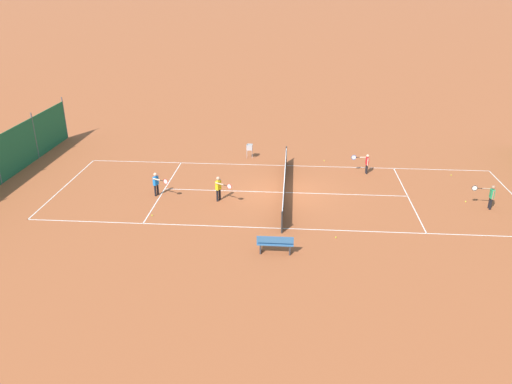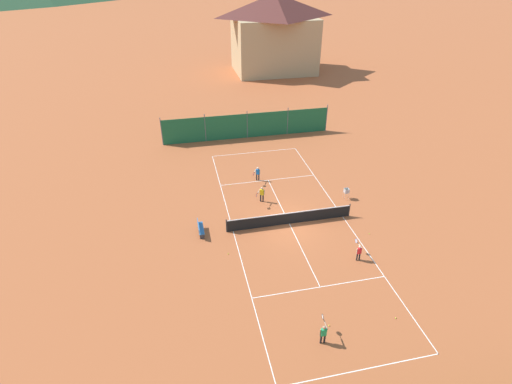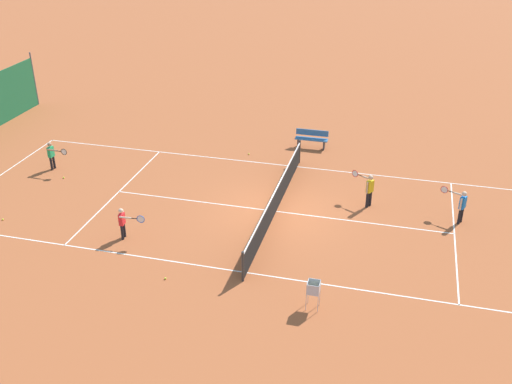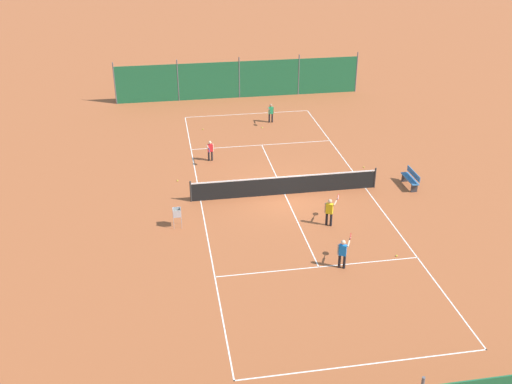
{
  "view_description": "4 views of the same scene",
  "coord_description": "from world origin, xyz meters",
  "px_view_note": "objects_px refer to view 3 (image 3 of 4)",
  "views": [
    {
      "loc": [
        -24.14,
        -0.35,
        10.42
      ],
      "look_at": [
        -1.88,
        1.35,
        0.79
      ],
      "focal_mm": 35.0,
      "sensor_mm": 36.0,
      "label": 1
    },
    {
      "loc": [
        -7.29,
        -22.14,
        17.04
      ],
      "look_at": [
        -1.92,
        2.48,
        1.44
      ],
      "focal_mm": 28.0,
      "sensor_mm": 36.0,
      "label": 2
    },
    {
      "loc": [
        19.08,
        4.2,
        10.87
      ],
      "look_at": [
        0.23,
        -0.71,
        0.83
      ],
      "focal_mm": 42.0,
      "sensor_mm": 36.0,
      "label": 3
    },
    {
      "loc": [
        5.71,
        25.36,
        13.21
      ],
      "look_at": [
        1.56,
        0.83,
        0.66
      ],
      "focal_mm": 42.0,
      "sensor_mm": 36.0,
      "label": 4
    }
  ],
  "objects_px": {
    "tennis_ball_alley_left": "(165,278)",
    "tennis_ball_far_corner": "(3,219)",
    "player_near_service": "(123,221)",
    "ball_hopper": "(313,289)",
    "player_near_baseline": "(52,154)",
    "courtside_bench": "(312,139)",
    "tennis_ball_near_corner": "(64,178)",
    "tennis_ball_alley_right": "(249,154)",
    "tennis_ball_by_net_right": "(446,191)",
    "player_far_baseline": "(461,204)",
    "player_far_service": "(369,188)",
    "tennis_net": "(276,200)"
  },
  "relations": [
    {
      "from": "tennis_ball_alley_right",
      "to": "tennis_ball_by_net_right",
      "type": "bearing_deg",
      "value": 79.92
    },
    {
      "from": "player_far_service",
      "to": "tennis_ball_alley_right",
      "type": "xyz_separation_m",
      "value": [
        -3.52,
        -5.62,
        -0.72
      ]
    },
    {
      "from": "player_near_baseline",
      "to": "tennis_ball_near_corner",
      "type": "distance_m",
      "value": 1.31
    },
    {
      "from": "ball_hopper",
      "to": "courtside_bench",
      "type": "distance_m",
      "value": 11.84
    },
    {
      "from": "tennis_ball_alley_right",
      "to": "player_far_baseline",
      "type": "bearing_deg",
      "value": 66.25
    },
    {
      "from": "tennis_ball_alley_left",
      "to": "tennis_ball_far_corner",
      "type": "distance_m",
      "value": 7.38
    },
    {
      "from": "tennis_ball_alley_left",
      "to": "player_far_baseline",
      "type": "bearing_deg",
      "value": 123.86
    },
    {
      "from": "player_near_service",
      "to": "tennis_ball_by_net_right",
      "type": "xyz_separation_m",
      "value": [
        -6.46,
        10.8,
        -0.64
      ]
    },
    {
      "from": "tennis_net",
      "to": "tennis_ball_by_net_right",
      "type": "height_order",
      "value": "tennis_net"
    },
    {
      "from": "player_far_service",
      "to": "tennis_ball_alley_right",
      "type": "bearing_deg",
      "value": -122.04
    },
    {
      "from": "tennis_ball_far_corner",
      "to": "ball_hopper",
      "type": "bearing_deg",
      "value": 79.62
    },
    {
      "from": "player_near_baseline",
      "to": "player_far_baseline",
      "type": "height_order",
      "value": "player_far_baseline"
    },
    {
      "from": "tennis_ball_alley_right",
      "to": "tennis_ball_far_corner",
      "type": "height_order",
      "value": "same"
    },
    {
      "from": "tennis_net",
      "to": "tennis_ball_alley_left",
      "type": "relative_size",
      "value": 139.09
    },
    {
      "from": "tennis_ball_by_net_right",
      "to": "tennis_ball_near_corner",
      "type": "distance_m",
      "value": 15.6
    },
    {
      "from": "player_far_baseline",
      "to": "tennis_ball_alley_left",
      "type": "bearing_deg",
      "value": -56.14
    },
    {
      "from": "tennis_ball_far_corner",
      "to": "player_near_baseline",
      "type": "bearing_deg",
      "value": -172.71
    },
    {
      "from": "tennis_ball_near_corner",
      "to": "courtside_bench",
      "type": "bearing_deg",
      "value": 121.83
    },
    {
      "from": "player_near_baseline",
      "to": "tennis_ball_alley_left",
      "type": "xyz_separation_m",
      "value": [
        6.3,
        7.68,
        -0.68
      ]
    },
    {
      "from": "tennis_ball_by_net_right",
      "to": "ball_hopper",
      "type": "distance_m",
      "value": 9.46
    },
    {
      "from": "courtside_bench",
      "to": "tennis_net",
      "type": "bearing_deg",
      "value": -2.01
    },
    {
      "from": "player_far_baseline",
      "to": "player_near_service",
      "type": "distance_m",
      "value": 11.88
    },
    {
      "from": "tennis_net",
      "to": "player_far_service",
      "type": "xyz_separation_m",
      "value": [
        -1.3,
        3.26,
        0.26
      ]
    },
    {
      "from": "player_near_baseline",
      "to": "ball_hopper",
      "type": "height_order",
      "value": "player_near_baseline"
    },
    {
      "from": "player_far_service",
      "to": "player_far_baseline",
      "type": "xyz_separation_m",
      "value": [
        0.41,
        3.3,
        -0.02
      ]
    },
    {
      "from": "player_near_service",
      "to": "ball_hopper",
      "type": "xyz_separation_m",
      "value": [
        2.14,
        6.91,
        -0.02
      ]
    },
    {
      "from": "player_near_baseline",
      "to": "courtside_bench",
      "type": "height_order",
      "value": "player_near_baseline"
    },
    {
      "from": "player_far_baseline",
      "to": "tennis_ball_far_corner",
      "type": "relative_size",
      "value": 19.02
    },
    {
      "from": "tennis_ball_alley_right",
      "to": "tennis_ball_alley_left",
      "type": "height_order",
      "value": "same"
    },
    {
      "from": "player_near_baseline",
      "to": "player_near_service",
      "type": "distance_m",
      "value": 6.97
    },
    {
      "from": "tennis_ball_near_corner",
      "to": "player_near_baseline",
      "type": "bearing_deg",
      "value": -129.35
    },
    {
      "from": "tennis_ball_far_corner",
      "to": "player_near_service",
      "type": "bearing_deg",
      "value": 89.83
    },
    {
      "from": "player_near_service",
      "to": "ball_hopper",
      "type": "distance_m",
      "value": 7.23
    },
    {
      "from": "tennis_net",
      "to": "player_near_baseline",
      "type": "height_order",
      "value": "player_near_baseline"
    },
    {
      "from": "player_far_baseline",
      "to": "tennis_net",
      "type": "bearing_deg",
      "value": -82.24
    },
    {
      "from": "player_far_baseline",
      "to": "tennis_ball_far_corner",
      "type": "xyz_separation_m",
      "value": [
        4.05,
        -16.02,
        -0.7
      ]
    },
    {
      "from": "tennis_ball_near_corner",
      "to": "tennis_ball_far_corner",
      "type": "bearing_deg",
      "value": -4.68
    },
    {
      "from": "player_far_service",
      "to": "player_near_service",
      "type": "relative_size",
      "value": 1.13
    },
    {
      "from": "player_near_baseline",
      "to": "courtside_bench",
      "type": "bearing_deg",
      "value": 116.56
    },
    {
      "from": "tennis_ball_by_net_right",
      "to": "courtside_bench",
      "type": "relative_size",
      "value": 0.04
    },
    {
      "from": "tennis_net",
      "to": "courtside_bench",
      "type": "height_order",
      "value": "tennis_net"
    },
    {
      "from": "ball_hopper",
      "to": "courtside_bench",
      "type": "xyz_separation_m",
      "value": [
        -11.65,
        -2.08,
        -0.2
      ]
    },
    {
      "from": "tennis_ball_alley_left",
      "to": "tennis_ball_near_corner",
      "type": "bearing_deg",
      "value": -129.37
    },
    {
      "from": "player_near_service",
      "to": "tennis_ball_far_corner",
      "type": "bearing_deg",
      "value": -90.17
    },
    {
      "from": "tennis_ball_by_net_right",
      "to": "tennis_ball_far_corner",
      "type": "height_order",
      "value": "same"
    },
    {
      "from": "player_far_service",
      "to": "ball_hopper",
      "type": "relative_size",
      "value": 1.46
    },
    {
      "from": "player_far_baseline",
      "to": "tennis_ball_alley_right",
      "type": "xyz_separation_m",
      "value": [
        -3.93,
        -8.92,
        -0.7
      ]
    },
    {
      "from": "tennis_ball_near_corner",
      "to": "tennis_ball_alley_right",
      "type": "bearing_deg",
      "value": 122.32
    },
    {
      "from": "player_far_service",
      "to": "tennis_ball_far_corner",
      "type": "bearing_deg",
      "value": -70.71
    },
    {
      "from": "player_far_baseline",
      "to": "tennis_ball_by_net_right",
      "type": "xyz_separation_m",
      "value": [
        -2.41,
        -0.37,
        -0.7
      ]
    }
  ]
}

